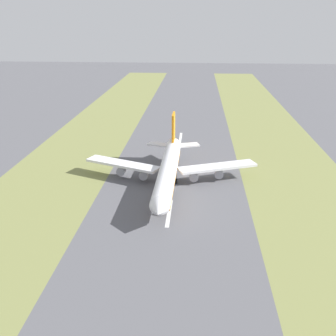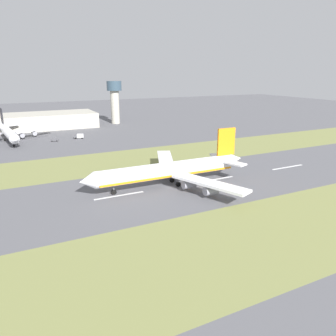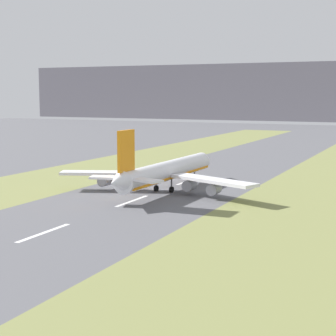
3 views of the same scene
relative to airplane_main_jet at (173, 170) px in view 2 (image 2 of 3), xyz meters
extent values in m
plane|color=#56565B|center=(-1.78, 2.45, -6.02)|extent=(800.00, 800.00, 0.00)
cube|color=olive|center=(-46.78, 2.45, -6.02)|extent=(40.00, 600.00, 0.01)
cube|color=olive|center=(43.22, 2.45, -6.02)|extent=(40.00, 600.00, 0.01)
cube|color=silver|center=(-1.78, -58.09, -6.01)|extent=(1.20, 18.00, 0.01)
cube|color=silver|center=(-1.78, -18.09, -6.01)|extent=(1.20, 18.00, 0.01)
cube|color=silver|center=(-1.78, 21.91, -6.01)|extent=(1.20, 18.00, 0.01)
cylinder|color=white|center=(0.02, 1.91, 0.18)|extent=(6.61, 56.06, 6.00)
cone|color=white|center=(0.35, 32.40, 0.18)|extent=(5.93, 5.06, 5.88)
cone|color=white|center=(-0.31, -29.09, 0.98)|extent=(5.16, 6.05, 5.10)
cube|color=orange|center=(0.02, 1.91, -1.47)|extent=(6.28, 53.82, 0.70)
cube|color=white|center=(-17.56, -5.13, -0.72)|extent=(29.19, 16.16, 0.90)
cube|color=white|center=(17.44, -5.50, -0.72)|extent=(29.08, 16.69, 0.90)
cylinder|color=#93939E|center=(-9.02, -2.00, -3.17)|extent=(3.25, 4.83, 3.20)
cylinder|color=#93939E|center=(-18.06, -5.40, -3.17)|extent=(3.25, 4.83, 3.20)
cylinder|color=#93939E|center=(8.98, -2.19, -3.17)|extent=(3.25, 4.83, 3.20)
cylinder|color=#93939E|center=(17.94, -5.79, -3.17)|extent=(3.25, 4.83, 3.20)
cube|color=orange|center=(-0.26, -24.09, 8.68)|extent=(0.89, 8.01, 11.00)
cube|color=white|center=(-5.76, -24.03, 1.18)|extent=(10.86, 7.19, 0.60)
cube|color=white|center=(5.24, -24.15, 1.18)|extent=(10.88, 7.36, 0.60)
cylinder|color=#59595E|center=(0.25, 23.18, -3.52)|extent=(0.50, 0.50, 3.20)
cylinder|color=black|center=(0.25, 23.18, -5.12)|extent=(0.92, 1.81, 1.80)
cylinder|color=#59595E|center=(-2.61, -1.07, -3.52)|extent=(0.50, 0.50, 3.20)
cylinder|color=black|center=(-2.61, -1.07, -5.12)|extent=(0.92, 1.81, 1.80)
cylinder|color=#59595E|center=(2.59, -1.12, -3.52)|extent=(0.50, 0.50, 3.20)
cylinder|color=black|center=(2.59, -1.12, -5.12)|extent=(0.92, 1.81, 1.80)
cube|color=#B2AD9E|center=(163.17, 48.09, -0.48)|extent=(36.00, 117.57, 11.08)
cylinder|color=#B2AD9E|center=(160.39, -28.64, 7.45)|extent=(7.00, 7.00, 26.94)
cylinder|color=#334756|center=(160.39, -28.64, 24.72)|extent=(12.00, 12.00, 7.60)
cylinder|color=white|center=(118.17, 53.79, -0.41)|extent=(51.01, 10.79, 5.43)
cone|color=white|center=(90.71, 50.86, -0.41)|extent=(5.07, 5.78, 5.33)
cone|color=white|center=(146.09, 56.77, 0.32)|extent=(5.89, 5.17, 4.62)
cube|color=black|center=(118.17, 53.79, -1.90)|extent=(48.96, 10.30, 0.63)
cube|color=white|center=(126.36, 38.73, -1.22)|extent=(17.16, 25.73, 0.82)
cylinder|color=#93939E|center=(122.64, 46.07, -3.44)|extent=(4.63, 3.34, 2.90)
cylinder|color=#93939E|center=(126.66, 38.30, -3.44)|extent=(4.63, 3.34, 2.90)
cube|color=black|center=(141.59, 56.29, 7.29)|extent=(7.28, 1.49, 9.96)
cube|color=white|center=(142.12, 51.34, 0.50)|extent=(7.33, 9.89, 0.54)
cylinder|color=#59595E|center=(99.01, 51.75, -3.76)|extent=(0.45, 0.45, 2.90)
cylinder|color=black|center=(99.01, 51.75, -5.21)|extent=(1.71, 0.98, 1.63)
cylinder|color=#59595E|center=(121.12, 51.74, -3.76)|extent=(0.45, 0.45, 2.90)
cylinder|color=black|center=(121.12, 51.74, -5.21)|extent=(1.71, 0.98, 1.63)
cylinder|color=#59595E|center=(120.62, 56.42, -3.76)|extent=(0.45, 0.45, 2.90)
cylinder|color=black|center=(120.62, 56.42, -5.21)|extent=(1.71, 0.98, 1.63)
cube|color=#4C4C51|center=(108.30, 14.89, -4.52)|extent=(2.79, 2.68, 2.00)
cube|color=silver|center=(107.17, 12.11, -4.22)|extent=(3.55, 4.53, 2.60)
cylinder|color=black|center=(107.29, 15.31, -5.52)|extent=(0.70, 1.06, 1.00)
cylinder|color=black|center=(109.32, 14.48, -5.52)|extent=(0.70, 1.06, 1.00)
cylinder|color=black|center=(105.70, 11.42, -5.52)|extent=(0.70, 1.06, 1.00)
cylinder|color=black|center=(107.74, 10.59, -5.52)|extent=(0.70, 1.06, 1.00)
cube|color=#4C4C51|center=(105.87, 28.53, -5.24)|extent=(2.93, 4.72, 0.90)
cube|color=#4C4C51|center=(105.81, 28.34, -4.39)|extent=(2.13, 2.75, 0.80)
cylinder|color=black|center=(105.39, 30.15, -5.69)|extent=(0.41, 0.70, 0.66)
cylinder|color=black|center=(107.12, 29.66, -5.69)|extent=(0.41, 0.70, 0.66)
cylinder|color=black|center=(104.61, 27.40, -5.69)|extent=(0.41, 0.70, 0.66)
cylinder|color=black|center=(106.34, 26.91, -5.69)|extent=(0.41, 0.70, 0.66)
camera|label=1|loc=(-9.31, 128.78, 50.06)|focal=42.00mm
camera|label=2|loc=(-105.49, 54.40, 35.68)|focal=35.00mm
camera|label=3|loc=(71.64, -153.89, 23.52)|focal=60.00mm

